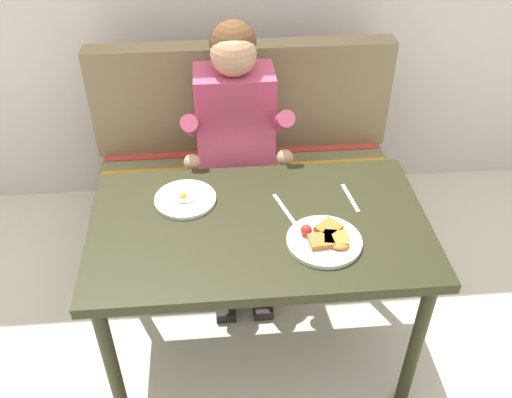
{
  "coord_description": "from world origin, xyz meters",
  "views": [
    {
      "loc": [
        -0.14,
        -1.48,
        2.02
      ],
      "look_at": [
        0.0,
        0.15,
        0.72
      ],
      "focal_mm": 39.08,
      "sensor_mm": 36.0,
      "label": 1
    }
  ],
  "objects_px": {
    "table": "(260,240)",
    "plate_breakfast": "(325,240)",
    "fork": "(350,198)",
    "person": "(236,133)",
    "plate_eggs": "(185,199)",
    "knife": "(285,210)",
    "couch": "(245,184)"
  },
  "relations": [
    {
      "from": "couch",
      "to": "person",
      "type": "xyz_separation_m",
      "value": [
        -0.05,
        -0.17,
        0.41
      ]
    },
    {
      "from": "couch",
      "to": "person",
      "type": "height_order",
      "value": "person"
    },
    {
      "from": "couch",
      "to": "plate_eggs",
      "type": "distance_m",
      "value": 0.78
    },
    {
      "from": "fork",
      "to": "knife",
      "type": "height_order",
      "value": "same"
    },
    {
      "from": "couch",
      "to": "plate_breakfast",
      "type": "xyz_separation_m",
      "value": [
        0.21,
        -0.89,
        0.41
      ]
    },
    {
      "from": "table",
      "to": "knife",
      "type": "relative_size",
      "value": 6.0
    },
    {
      "from": "table",
      "to": "plate_breakfast",
      "type": "relative_size",
      "value": 4.69
    },
    {
      "from": "couch",
      "to": "fork",
      "type": "distance_m",
      "value": 0.84
    },
    {
      "from": "plate_breakfast",
      "to": "plate_eggs",
      "type": "xyz_separation_m",
      "value": [
        -0.47,
        0.27,
        -0.01
      ]
    },
    {
      "from": "plate_eggs",
      "to": "knife",
      "type": "xyz_separation_m",
      "value": [
        0.36,
        -0.09,
        -0.01
      ]
    },
    {
      "from": "plate_breakfast",
      "to": "fork",
      "type": "distance_m",
      "value": 0.27
    },
    {
      "from": "person",
      "to": "knife",
      "type": "xyz_separation_m",
      "value": [
        0.15,
        -0.53,
        -0.01
      ]
    },
    {
      "from": "couch",
      "to": "fork",
      "type": "xyz_separation_m",
      "value": [
        0.35,
        -0.65,
        0.4
      ]
    },
    {
      "from": "table",
      "to": "plate_breakfast",
      "type": "bearing_deg",
      "value": -29.95
    },
    {
      "from": "person",
      "to": "knife",
      "type": "distance_m",
      "value": 0.55
    },
    {
      "from": "couch",
      "to": "table",
      "type": "bearing_deg",
      "value": -90.0
    },
    {
      "from": "knife",
      "to": "plate_breakfast",
      "type": "bearing_deg",
      "value": -75.46
    },
    {
      "from": "plate_eggs",
      "to": "couch",
      "type": "bearing_deg",
      "value": 66.8
    },
    {
      "from": "knife",
      "to": "fork",
      "type": "bearing_deg",
      "value": -5.91
    },
    {
      "from": "plate_breakfast",
      "to": "knife",
      "type": "distance_m",
      "value": 0.21
    },
    {
      "from": "person",
      "to": "fork",
      "type": "bearing_deg",
      "value": -50.32
    },
    {
      "from": "knife",
      "to": "table",
      "type": "bearing_deg",
      "value": -166.35
    },
    {
      "from": "person",
      "to": "plate_eggs",
      "type": "distance_m",
      "value": 0.49
    },
    {
      "from": "plate_breakfast",
      "to": "plate_eggs",
      "type": "distance_m",
      "value": 0.55
    },
    {
      "from": "plate_eggs",
      "to": "person",
      "type": "bearing_deg",
      "value": 63.97
    },
    {
      "from": "fork",
      "to": "table",
      "type": "bearing_deg",
      "value": -170.36
    },
    {
      "from": "person",
      "to": "plate_breakfast",
      "type": "height_order",
      "value": "person"
    },
    {
      "from": "plate_eggs",
      "to": "knife",
      "type": "bearing_deg",
      "value": -14.17
    },
    {
      "from": "fork",
      "to": "couch",
      "type": "bearing_deg",
      "value": 110.28
    },
    {
      "from": "fork",
      "to": "plate_eggs",
      "type": "bearing_deg",
      "value": 168.41
    },
    {
      "from": "person",
      "to": "plate_eggs",
      "type": "relative_size",
      "value": 5.3
    },
    {
      "from": "knife",
      "to": "plate_eggs",
      "type": "bearing_deg",
      "value": 148.49
    }
  ]
}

